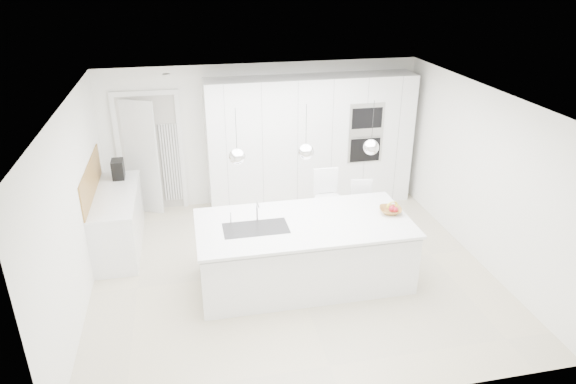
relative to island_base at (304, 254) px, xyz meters
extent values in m
plane|color=beige|center=(-0.10, 0.30, -0.43)|extent=(5.50, 5.50, 0.00)
plane|color=white|center=(-0.10, 2.80, 0.82)|extent=(5.50, 0.00, 5.50)
plane|color=white|center=(-2.85, 0.30, 0.82)|extent=(0.00, 5.00, 5.00)
plane|color=white|center=(-0.10, 0.30, 2.07)|extent=(5.50, 5.50, 0.00)
cube|color=white|center=(0.70, 2.50, 0.72)|extent=(3.60, 0.60, 2.30)
cube|color=white|center=(-2.30, 2.72, 0.57)|extent=(0.76, 0.38, 2.00)
cube|color=white|center=(-2.55, 1.50, 0.00)|extent=(0.60, 1.80, 0.86)
cube|color=white|center=(-2.55, 1.50, 0.45)|extent=(0.62, 1.82, 0.04)
cube|color=#A87833|center=(-2.84, 1.50, 0.72)|extent=(0.02, 1.80, 0.50)
cube|color=white|center=(0.00, 0.00, 0.00)|extent=(2.80, 1.20, 0.86)
cube|color=white|center=(0.00, 0.05, 0.45)|extent=(2.84, 1.40, 0.04)
cylinder|color=white|center=(-0.60, 0.20, 0.62)|extent=(0.02, 0.02, 0.30)
sphere|color=white|center=(-0.85, 0.00, 1.47)|extent=(0.20, 0.20, 0.20)
sphere|color=white|center=(0.00, 0.00, 1.47)|extent=(0.20, 0.20, 0.20)
sphere|color=white|center=(0.85, 0.00, 1.47)|extent=(0.20, 0.20, 0.20)
imported|color=#A87833|center=(1.22, 0.07, 0.51)|extent=(0.37, 0.37, 0.07)
cube|color=black|center=(-2.53, 2.12, 0.62)|extent=(0.19, 0.28, 0.30)
sphere|color=#B11A2A|center=(1.23, 0.04, 0.54)|extent=(0.09, 0.09, 0.09)
sphere|color=#B11A2A|center=(1.27, 0.01, 0.54)|extent=(0.08, 0.08, 0.08)
sphere|color=#B11A2A|center=(1.27, 0.10, 0.53)|extent=(0.07, 0.07, 0.07)
torus|color=yellow|center=(1.25, 0.09, 0.58)|extent=(0.21, 0.16, 0.19)
camera|label=1|loc=(-1.43, -5.80, 3.61)|focal=32.00mm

